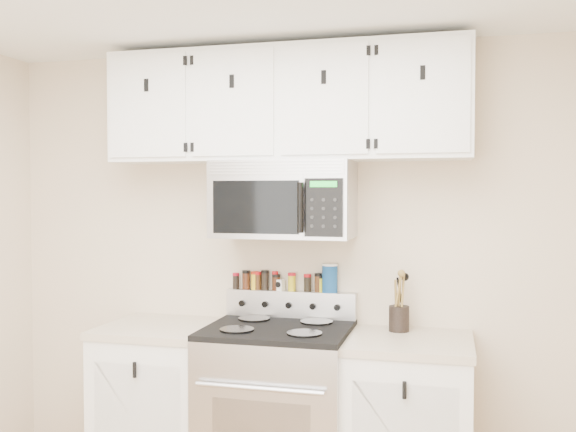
% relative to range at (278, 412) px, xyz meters
% --- Properties ---
extents(back_wall, '(3.50, 0.01, 2.50)m').
position_rel_range_xyz_m(back_wall, '(0.00, 0.32, 0.76)').
color(back_wall, beige).
rests_on(back_wall, floor).
extents(range, '(0.76, 0.65, 1.10)m').
position_rel_range_xyz_m(range, '(0.00, 0.00, 0.00)').
color(range, '#B7B7BA').
rests_on(range, floor).
extents(base_cabinet_left, '(0.64, 0.62, 0.92)m').
position_rel_range_xyz_m(base_cabinet_left, '(-0.69, 0.02, -0.03)').
color(base_cabinet_left, white).
rests_on(base_cabinet_left, floor).
extents(base_cabinet_right, '(0.64, 0.62, 0.92)m').
position_rel_range_xyz_m(base_cabinet_right, '(0.69, 0.02, -0.03)').
color(base_cabinet_right, white).
rests_on(base_cabinet_right, floor).
extents(microwave, '(0.76, 0.44, 0.42)m').
position_rel_range_xyz_m(microwave, '(0.00, 0.13, 1.14)').
color(microwave, '#9E9EA3').
rests_on(microwave, back_wall).
extents(upper_cabinets, '(2.00, 0.35, 0.62)m').
position_rel_range_xyz_m(upper_cabinets, '(-0.00, 0.15, 1.66)').
color(upper_cabinets, white).
rests_on(upper_cabinets, back_wall).
extents(utensil_crock, '(0.11, 0.11, 0.32)m').
position_rel_range_xyz_m(utensil_crock, '(0.63, 0.18, 0.51)').
color(utensil_crock, black).
rests_on(utensil_crock, base_cabinet_right).
extents(kitchen_timer, '(0.06, 0.06, 0.06)m').
position_rel_range_xyz_m(kitchen_timer, '(-0.07, 0.28, 0.65)').
color(kitchen_timer, white).
rests_on(kitchen_timer, range).
extents(salt_canister, '(0.09, 0.09, 0.16)m').
position_rel_range_xyz_m(salt_canister, '(0.23, 0.28, 0.70)').
color(salt_canister, navy).
rests_on(salt_canister, range).
extents(spice_jar_0, '(0.04, 0.04, 0.09)m').
position_rel_range_xyz_m(spice_jar_0, '(-0.33, 0.28, 0.66)').
color(spice_jar_0, black).
rests_on(spice_jar_0, range).
extents(spice_jar_1, '(0.05, 0.05, 0.11)m').
position_rel_range_xyz_m(spice_jar_1, '(-0.27, 0.28, 0.67)').
color(spice_jar_1, '#431F10').
rests_on(spice_jar_1, range).
extents(spice_jar_2, '(0.04, 0.04, 0.11)m').
position_rel_range_xyz_m(spice_jar_2, '(-0.22, 0.28, 0.67)').
color(spice_jar_2, gold).
rests_on(spice_jar_2, range).
extents(spice_jar_3, '(0.04, 0.04, 0.10)m').
position_rel_range_xyz_m(spice_jar_3, '(-0.20, 0.28, 0.67)').
color(spice_jar_3, '#41250F').
rests_on(spice_jar_3, range).
extents(spice_jar_4, '(0.05, 0.05, 0.11)m').
position_rel_range_xyz_m(spice_jar_4, '(-0.16, 0.28, 0.67)').
color(spice_jar_4, black).
rests_on(spice_jar_4, range).
extents(spice_jar_5, '(0.04, 0.04, 0.11)m').
position_rel_range_xyz_m(spice_jar_5, '(-0.09, 0.28, 0.67)').
color(spice_jar_5, '#3F230F').
rests_on(spice_jar_5, range).
extents(spice_jar_6, '(0.05, 0.05, 0.09)m').
position_rel_range_xyz_m(spice_jar_6, '(-0.09, 0.28, 0.66)').
color(spice_jar_6, '#3D1D0E').
rests_on(spice_jar_6, range).
extents(spice_jar_7, '(0.05, 0.05, 0.10)m').
position_rel_range_xyz_m(spice_jar_7, '(0.01, 0.28, 0.67)').
color(spice_jar_7, gold).
rests_on(spice_jar_7, range).
extents(spice_jar_8, '(0.04, 0.04, 0.10)m').
position_rel_range_xyz_m(spice_jar_8, '(0.10, 0.28, 0.66)').
color(spice_jar_8, black).
rests_on(spice_jar_8, range).
extents(spice_jar_9, '(0.04, 0.04, 0.11)m').
position_rel_range_xyz_m(spice_jar_9, '(0.16, 0.28, 0.67)').
color(spice_jar_9, '#42240F').
rests_on(spice_jar_9, range).
extents(spice_jar_10, '(0.04, 0.04, 0.09)m').
position_rel_range_xyz_m(spice_jar_10, '(0.17, 0.28, 0.66)').
color(spice_jar_10, gold).
rests_on(spice_jar_10, range).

